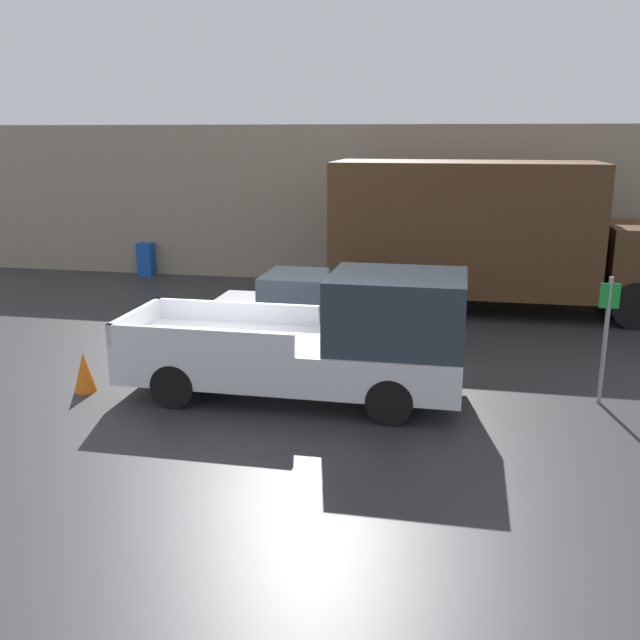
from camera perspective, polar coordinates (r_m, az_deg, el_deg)
ground_plane at (r=12.90m, az=-7.49°, el=-4.70°), size 60.00×60.00×0.00m
building_wall at (r=21.09m, az=0.36°, el=9.24°), size 28.00×0.15×4.51m
pickup_truck at (r=11.59m, az=0.51°, el=-1.73°), size 5.57×1.98×2.13m
car at (r=14.70m, az=-0.06°, el=0.93°), size 4.42×1.83×1.48m
delivery_truck at (r=17.90m, az=13.18°, el=6.85°), size 8.25×2.62×3.61m
parking_sign at (r=12.21m, az=21.90°, el=-0.94°), size 0.30×0.07×2.09m
newspaper_box at (r=22.75m, az=-13.74°, el=4.75°), size 0.45×0.40×0.99m
traffic_cone at (r=12.74m, az=-18.34°, el=-3.96°), size 0.38×0.38×0.69m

